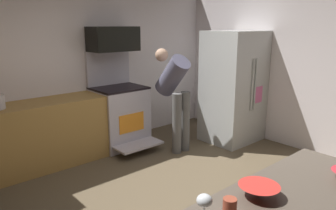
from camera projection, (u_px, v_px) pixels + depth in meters
The scene contains 11 objects.
ground_plane at pixel (184, 205), 3.52m from camera, with size 5.20×4.80×0.02m, color brown.
wall_back at pixel (78, 65), 4.91m from camera, with size 5.20×0.12×2.60m, color silver.
wall_right at pixel (309, 65), 4.82m from camera, with size 0.12×4.80×2.60m, color silver.
lower_cabinet_run at pixel (31, 137), 4.27m from camera, with size 2.40×0.60×0.90m, color #A3793C.
oven_range at pixel (120, 115), 5.12m from camera, with size 0.76×0.98×1.49m.
microwave at pixel (113, 39), 4.91m from camera, with size 0.74×0.38×0.37m, color black.
refrigerator at pixel (233, 87), 5.30m from camera, with size 0.89×0.77×1.79m.
person_cook at pixel (175, 91), 4.87m from camera, with size 0.31×0.66×1.54m.
mixing_bowl_large at pixel (259, 191), 1.93m from camera, with size 0.25×0.25×0.07m, color red.
wine_glass_mid at pixel (204, 202), 1.65m from camera, with size 0.08×0.08×0.16m.
mug_coffee at pixel (230, 206), 1.75m from camera, with size 0.08×0.08×0.09m, color #99402B.
Camera 1 is at (-2.21, -2.25, 1.90)m, focal length 34.73 mm.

